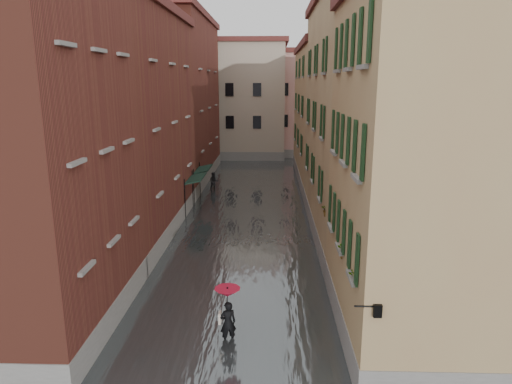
# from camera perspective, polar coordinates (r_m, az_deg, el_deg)

# --- Properties ---
(ground) EXTENTS (120.00, 120.00, 0.00)m
(ground) POSITION_cam_1_polar(r_m,az_deg,el_deg) (19.15, -3.03, -13.78)
(ground) COLOR #535355
(ground) RESTS_ON ground
(floodwater) EXTENTS (10.00, 60.00, 0.20)m
(floodwater) POSITION_cam_1_polar(r_m,az_deg,el_deg) (31.21, -1.02, -2.60)
(floodwater) COLOR #4C5254
(floodwater) RESTS_ON ground
(building_left_near) EXTENTS (6.00, 8.00, 13.00)m
(building_left_near) POSITION_cam_1_polar(r_m,az_deg,el_deg) (17.36, -27.70, 4.44)
(building_left_near) COLOR brown
(building_left_near) RESTS_ON ground
(building_left_mid) EXTENTS (6.00, 14.00, 12.50)m
(building_left_mid) POSITION_cam_1_polar(r_m,az_deg,el_deg) (27.43, -16.42, 7.71)
(building_left_mid) COLOR #5B2C1C
(building_left_mid) RESTS_ON ground
(building_left_far) EXTENTS (6.00, 16.00, 14.00)m
(building_left_far) POSITION_cam_1_polar(r_m,az_deg,el_deg) (41.86, -10.07, 10.92)
(building_left_far) COLOR brown
(building_left_far) RESTS_ON ground
(building_right_near) EXTENTS (6.00, 8.00, 11.50)m
(building_right_near) POSITION_cam_1_polar(r_m,az_deg,el_deg) (16.19, 21.56, 1.79)
(building_right_near) COLOR #A57F55
(building_right_near) RESTS_ON ground
(building_right_mid) EXTENTS (6.00, 14.00, 13.00)m
(building_right_mid) POSITION_cam_1_polar(r_m,az_deg,el_deg) (26.61, 13.86, 8.24)
(building_right_mid) COLOR tan
(building_right_mid) RESTS_ON ground
(building_right_far) EXTENTS (6.00, 16.00, 11.50)m
(building_right_far) POSITION_cam_1_polar(r_m,az_deg,el_deg) (41.41, 9.58, 9.18)
(building_right_far) COLOR #A57F55
(building_right_far) RESTS_ON ground
(building_end_cream) EXTENTS (12.00, 9.00, 13.00)m
(building_end_cream) POSITION_cam_1_polar(r_m,az_deg,el_deg) (55.17, -2.89, 11.18)
(building_end_cream) COLOR #AF9F8B
(building_end_cream) RESTS_ON ground
(building_end_pink) EXTENTS (10.00, 9.00, 12.00)m
(building_end_pink) POSITION_cam_1_polar(r_m,az_deg,el_deg) (57.18, 6.47, 10.69)
(building_end_pink) COLOR #D29A93
(building_end_pink) RESTS_ON ground
(awning_near) EXTENTS (1.09, 2.99, 2.80)m
(awning_near) POSITION_cam_1_polar(r_m,az_deg,el_deg) (30.70, -7.58, 1.56)
(awning_near) COLOR black
(awning_near) RESTS_ON ground
(awning_far) EXTENTS (1.09, 2.84, 2.80)m
(awning_far) POSITION_cam_1_polar(r_m,az_deg,el_deg) (33.98, -6.67, 2.75)
(awning_far) COLOR black
(awning_far) RESTS_ON ground
(wall_lantern) EXTENTS (0.71, 0.22, 0.35)m
(wall_lantern) POSITION_cam_1_polar(r_m,az_deg,el_deg) (12.69, 14.82, -14.05)
(wall_lantern) COLOR black
(wall_lantern) RESTS_ON ground
(window_planters) EXTENTS (0.59, 8.08, 0.84)m
(window_planters) POSITION_cam_1_polar(r_m,az_deg,el_deg) (16.75, 10.69, -5.05)
(window_planters) COLOR brown
(window_planters) RESTS_ON ground
(pedestrian_main) EXTENTS (0.89, 0.89, 2.06)m
(pedestrian_main) POSITION_cam_1_polar(r_m,az_deg,el_deg) (16.02, -3.57, -14.61)
(pedestrian_main) COLOR black
(pedestrian_main) RESTS_ON ground
(pedestrian_far) EXTENTS (0.93, 0.82, 1.60)m
(pedestrian_far) POSITION_cam_1_polar(r_m,az_deg,el_deg) (37.64, -5.28, 1.26)
(pedestrian_far) COLOR black
(pedestrian_far) RESTS_ON ground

